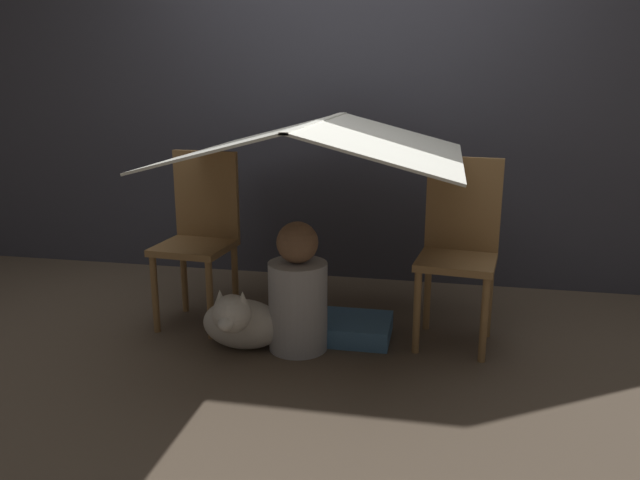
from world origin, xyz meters
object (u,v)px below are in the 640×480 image
at_px(chair_right, 459,244).
at_px(dog, 240,321).
at_px(chair_left, 200,231).
at_px(person_front, 298,295).

xyz_separation_m(chair_right, dog, (-1.04, -0.37, -0.35)).
xyz_separation_m(chair_left, person_front, (0.61, -0.28, -0.23)).
bearing_deg(chair_right, chair_left, -172.59).
height_order(chair_left, dog, chair_left).
relative_size(chair_left, dog, 2.28).
distance_m(person_front, dog, 0.31).
relative_size(chair_left, chair_right, 1.00).
bearing_deg(dog, chair_right, 19.37).
height_order(chair_left, person_front, chair_left).
height_order(person_front, dog, person_front).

